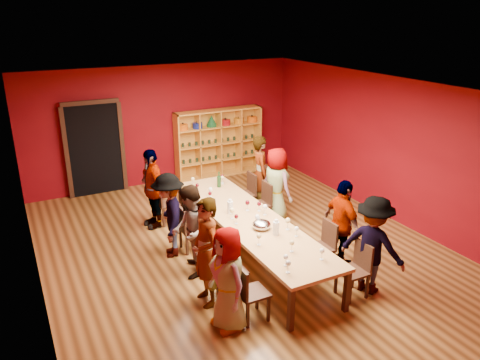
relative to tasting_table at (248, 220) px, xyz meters
name	(u,v)px	position (x,y,z in m)	size (l,w,h in m)	color
room_shell	(249,179)	(0.00, 0.00, 0.80)	(7.10, 9.10, 3.04)	#523215
tasting_table	(248,220)	(0.00, 0.00, 0.00)	(1.10, 4.50, 0.75)	#AD7E48
doorway	(95,149)	(-1.80, 4.43, 0.42)	(1.40, 0.17, 2.30)	black
shelving_unit	(218,139)	(1.40, 4.32, 0.28)	(2.40, 0.40, 1.80)	gold
chair_person_left_0	(248,290)	(-0.91, -1.68, -0.20)	(0.42, 0.42, 0.89)	black
person_left_0	(228,279)	(-1.22, -1.68, 0.07)	(0.75, 0.41, 1.54)	#CF8B90
chair_person_left_1	(227,268)	(-0.91, -1.00, -0.20)	(0.42, 0.42, 0.89)	black
person_left_1	(206,252)	(-1.26, -1.00, 0.16)	(0.63, 0.46, 1.72)	#545459
chair_person_left_2	(205,244)	(-0.91, -0.12, -0.20)	(0.42, 0.42, 0.89)	black
person_left_2	(190,231)	(-1.17, -0.12, 0.10)	(0.77, 0.42, 1.59)	#5B88BC
chair_person_left_3	(188,226)	(-0.91, 0.67, -0.20)	(0.42, 0.42, 0.89)	black
person_left_3	(169,215)	(-1.25, 0.67, 0.09)	(1.02, 0.42, 1.57)	#5E85C1
chair_person_left_4	(165,201)	(-0.91, 2.00, -0.20)	(0.42, 0.42, 0.89)	black
person_left_4	(152,188)	(-1.15, 2.00, 0.13)	(0.98, 0.44, 1.67)	#5474AE
chair_person_right_0	(357,267)	(0.91, -1.89, -0.20)	(0.42, 0.42, 0.89)	black
person_right_0	(373,245)	(1.19, -1.89, 0.11)	(1.04, 0.43, 1.61)	#587EB5
chair_person_right_1	(324,244)	(0.91, -1.04, -0.20)	(0.42, 0.42, 0.89)	black
person_right_1	(342,224)	(1.28, -1.04, 0.09)	(0.93, 0.42, 1.58)	pink
chair_person_right_3	(262,201)	(0.91, 1.08, -0.20)	(0.42, 0.42, 0.89)	black
person_right_3	(276,185)	(1.24, 1.08, 0.10)	(0.78, 0.43, 1.60)	#6185C8
chair_person_right_4	(247,191)	(0.91, 1.74, -0.20)	(0.42, 0.42, 0.89)	black
person_right_4	(261,173)	(1.24, 1.74, 0.15)	(0.62, 0.45, 1.71)	silver
wine_glass_0	(265,207)	(0.33, -0.03, 0.20)	(0.08, 0.08, 0.21)	white
wine_glass_1	(286,257)	(-0.30, -1.71, 0.19)	(0.07, 0.07, 0.19)	white
wine_glass_2	(222,177)	(0.35, 1.84, 0.19)	(0.08, 0.08, 0.19)	white
wine_glass_3	(212,200)	(-0.38, 0.74, 0.20)	(0.08, 0.08, 0.21)	white
wine_glass_4	(232,211)	(-0.27, 0.10, 0.20)	(0.08, 0.08, 0.21)	white
wine_glass_5	(236,217)	(-0.30, -0.12, 0.18)	(0.07, 0.07, 0.18)	white
wine_glass_6	(259,237)	(-0.34, -0.98, 0.20)	(0.08, 0.08, 0.20)	white
wine_glass_7	(193,180)	(-0.29, 1.93, 0.20)	(0.08, 0.08, 0.20)	white
wine_glass_8	(297,229)	(0.36, -1.00, 0.18)	(0.07, 0.07, 0.18)	white
wine_glass_9	(211,190)	(-0.19, 1.24, 0.19)	(0.08, 0.08, 0.20)	white
wine_glass_10	(247,203)	(0.13, 0.29, 0.20)	(0.08, 0.08, 0.21)	white
wine_glass_11	(197,186)	(-0.32, 1.61, 0.18)	(0.07, 0.07, 0.18)	white
wine_glass_12	(259,204)	(0.32, 0.17, 0.19)	(0.08, 0.08, 0.19)	white
wine_glass_13	(288,221)	(0.36, -0.72, 0.21)	(0.09, 0.09, 0.22)	white
wine_glass_14	(222,178)	(0.32, 1.78, 0.18)	(0.07, 0.07, 0.18)	white
wine_glass_15	(257,218)	(-0.02, -0.36, 0.21)	(0.09, 0.09, 0.21)	white
wine_glass_16	(322,251)	(0.27, -1.81, 0.19)	(0.08, 0.08, 0.19)	white
wine_glass_17	(210,194)	(-0.28, 1.07, 0.18)	(0.07, 0.07, 0.18)	white
wine_glass_18	(288,264)	(-0.38, -1.89, 0.20)	(0.08, 0.08, 0.20)	white
wine_glass_19	(292,243)	(0.01, -1.40, 0.20)	(0.08, 0.08, 0.20)	white
spittoon_bowl	(262,225)	(-0.01, -0.49, 0.13)	(0.32, 0.32, 0.18)	#B2B4B9
carafe_a	(230,207)	(-0.20, 0.33, 0.17)	(0.11, 0.11, 0.27)	white
carafe_b	(276,228)	(0.09, -0.79, 0.17)	(0.11, 0.11, 0.27)	white
wine_bottle	(219,181)	(0.18, 1.65, 0.18)	(0.11, 0.11, 0.34)	#133618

